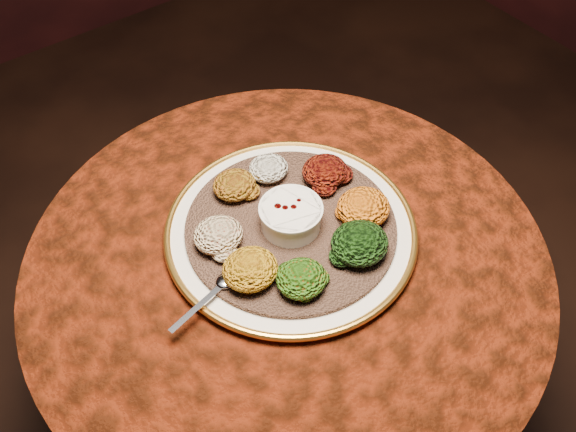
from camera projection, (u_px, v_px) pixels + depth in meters
table at (287, 309)px, 1.30m from camera, size 0.96×0.96×0.73m
platter at (291, 231)px, 1.19m from camera, size 0.52×0.52×0.02m
injera at (291, 227)px, 1.18m from camera, size 0.41×0.41×0.01m
stew_bowl at (291, 215)px, 1.16m from camera, size 0.12×0.12×0.05m
spoon at (224, 284)px, 1.09m from camera, size 0.15×0.05×0.01m
portion_ayib at (268, 168)px, 1.25m from camera, size 0.08×0.07×0.04m
portion_kitfo at (325, 171)px, 1.24m from camera, size 0.09×0.09×0.04m
portion_tikil at (363, 208)px, 1.17m from camera, size 0.10×0.10×0.05m
portion_gomen at (360, 243)px, 1.12m from camera, size 0.10×0.10×0.05m
portion_mixveg at (301, 279)px, 1.08m from camera, size 0.09×0.08×0.04m
portion_kik at (250, 269)px, 1.08m from camera, size 0.10×0.09×0.05m
portion_timatim at (218, 235)px, 1.14m from camera, size 0.09×0.09×0.04m
portion_shiro at (234, 185)px, 1.22m from camera, size 0.08×0.08×0.04m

